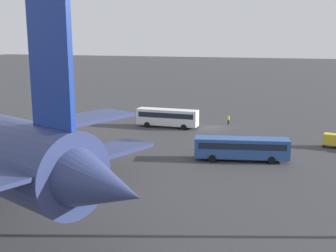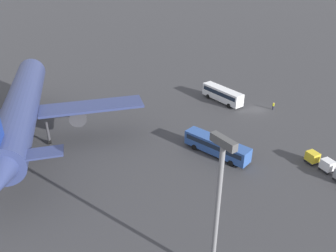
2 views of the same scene
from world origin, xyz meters
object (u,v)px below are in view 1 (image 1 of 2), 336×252
Objects in this scene: shuttle_bus_far at (241,147)px; cargo_cart_yellow at (330,139)px; worker_person at (229,120)px; shuttle_bus_near at (167,117)px.

cargo_cart_yellow is at bearing -147.96° from shuttle_bus_far.
worker_person is at bearing -33.79° from cargo_cart_yellow.
worker_person is (-9.98, -6.47, -1.12)m from shuttle_bus_near.
worker_person is at bearing -87.69° from shuttle_bus_far.
shuttle_bus_far reaches higher than cargo_cart_yellow.
worker_person is 0.78× the size of cargo_cart_yellow.
shuttle_bus_far is at bearing 45.48° from cargo_cart_yellow.
shuttle_bus_near is at bearing -11.13° from cargo_cart_yellow.
shuttle_bus_far is 24.34m from worker_person.
shuttle_bus_near is at bearing 32.98° from worker_person.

